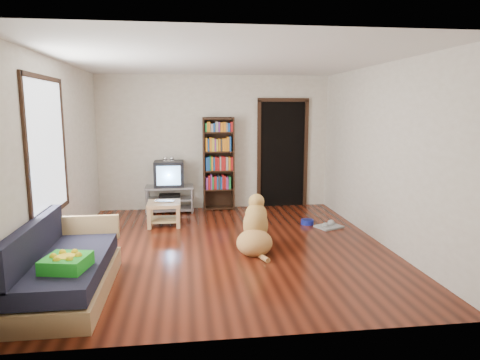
{
  "coord_description": "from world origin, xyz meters",
  "views": [
    {
      "loc": [
        -0.58,
        -5.89,
        1.96
      ],
      "look_at": [
        0.22,
        0.4,
        0.9
      ],
      "focal_mm": 32.0,
      "sensor_mm": 36.0,
      "label": 1
    }
  ],
  "objects": [
    {
      "name": "ceiling",
      "position": [
        0.0,
        0.0,
        2.6
      ],
      "size": [
        5.0,
        5.0,
        0.0
      ],
      "primitive_type": "plane",
      "rotation": [
        3.14,
        0.0,
        0.0
      ],
      "color": "white",
      "rests_on": "ground"
    },
    {
      "name": "ground",
      "position": [
        0.0,
        0.0,
        0.0
      ],
      "size": [
        5.0,
        5.0,
        0.0
      ],
      "primitive_type": "plane",
      "color": "#5B1E0F",
      "rests_on": "ground"
    },
    {
      "name": "wall_right",
      "position": [
        2.25,
        0.0,
        1.3
      ],
      "size": [
        0.0,
        5.0,
        5.0
      ],
      "primitive_type": "plane",
      "rotation": [
        1.57,
        0.0,
        -1.57
      ],
      "color": "silver",
      "rests_on": "ground"
    },
    {
      "name": "crt_tv",
      "position": [
        -0.9,
        2.27,
        0.74
      ],
      "size": [
        0.55,
        0.52,
        0.58
      ],
      "color": "black",
      "rests_on": "tv_stand"
    },
    {
      "name": "green_cushion",
      "position": [
        -1.75,
        -1.76,
        0.49
      ],
      "size": [
        0.47,
        0.47,
        0.13
      ],
      "primitive_type": "cube",
      "rotation": [
        0.0,
        0.0,
        -0.2
      ],
      "color": "green",
      "rests_on": "sofa"
    },
    {
      "name": "tv_stand",
      "position": [
        -0.9,
        2.25,
        0.27
      ],
      "size": [
        0.9,
        0.45,
        0.5
      ],
      "color": "#99999E",
      "rests_on": "ground"
    },
    {
      "name": "window",
      "position": [
        -2.23,
        -0.5,
        1.5
      ],
      "size": [
        0.03,
        1.46,
        1.7
      ],
      "color": "white",
      "rests_on": "wall_left"
    },
    {
      "name": "dog_bowl",
      "position": [
        1.47,
        1.03,
        0.04
      ],
      "size": [
        0.22,
        0.22,
        0.08
      ],
      "primitive_type": "cylinder",
      "color": "navy",
      "rests_on": "ground"
    },
    {
      "name": "dog",
      "position": [
        0.36,
        -0.21,
        0.29
      ],
      "size": [
        0.61,
        0.97,
        0.79
      ],
      "color": "#C2874A",
      "rests_on": "ground"
    },
    {
      "name": "doorway",
      "position": [
        1.35,
        2.48,
        1.12
      ],
      "size": [
        1.03,
        0.05,
        2.19
      ],
      "color": "black",
      "rests_on": "wall_back"
    },
    {
      "name": "bookshelf",
      "position": [
        0.05,
        2.34,
        1.0
      ],
      "size": [
        0.6,
        0.3,
        1.8
      ],
      "color": "black",
      "rests_on": "ground"
    },
    {
      "name": "coffee_table",
      "position": [
        -0.96,
        1.28,
        0.28
      ],
      "size": [
        0.55,
        0.55,
        0.4
      ],
      "color": "tan",
      "rests_on": "ground"
    },
    {
      "name": "sofa",
      "position": [
        -1.87,
        -1.38,
        0.26
      ],
      "size": [
        0.8,
        1.8,
        0.8
      ],
      "color": "tan",
      "rests_on": "ground"
    },
    {
      "name": "grey_rag",
      "position": [
        1.77,
        0.78,
        0.01
      ],
      "size": [
        0.49,
        0.45,
        0.03
      ],
      "primitive_type": "cube",
      "rotation": [
        0.0,
        0.0,
        0.41
      ],
      "color": "#A7A7A7",
      "rests_on": "ground"
    },
    {
      "name": "wall_front",
      "position": [
        0.0,
        -2.5,
        1.3
      ],
      "size": [
        4.5,
        0.0,
        4.5
      ],
      "primitive_type": "plane",
      "rotation": [
        -1.57,
        0.0,
        0.0
      ],
      "color": "silver",
      "rests_on": "ground"
    },
    {
      "name": "wall_left",
      "position": [
        -2.25,
        0.0,
        1.3
      ],
      "size": [
        0.0,
        5.0,
        5.0
      ],
      "primitive_type": "plane",
      "rotation": [
        1.57,
        0.0,
        1.57
      ],
      "color": "silver",
      "rests_on": "ground"
    },
    {
      "name": "laptop",
      "position": [
        -0.96,
        1.25,
        0.41
      ],
      "size": [
        0.37,
        0.27,
        0.03
      ],
      "primitive_type": "imported",
      "rotation": [
        0.0,
        0.0,
        -0.19
      ],
      "color": "white",
      "rests_on": "coffee_table"
    },
    {
      "name": "wall_back",
      "position": [
        0.0,
        2.5,
        1.3
      ],
      "size": [
        4.5,
        0.0,
        4.5
      ],
      "primitive_type": "plane",
      "rotation": [
        1.57,
        0.0,
        0.0
      ],
      "color": "silver",
      "rests_on": "ground"
    }
  ]
}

